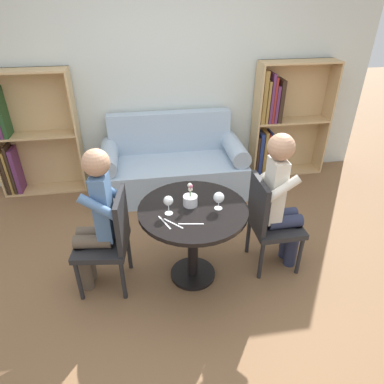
# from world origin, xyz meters

# --- Properties ---
(ground_plane) EXTENTS (16.00, 16.00, 0.00)m
(ground_plane) POSITION_xyz_m (0.00, 0.00, 0.00)
(ground_plane) COLOR brown
(back_wall) EXTENTS (5.20, 0.05, 2.70)m
(back_wall) POSITION_xyz_m (0.00, 1.98, 1.35)
(back_wall) COLOR silver
(back_wall) RESTS_ON ground_plane
(round_table) EXTENTS (0.88, 0.88, 0.73)m
(round_table) POSITION_xyz_m (0.00, 0.00, 0.57)
(round_table) COLOR black
(round_table) RESTS_ON ground_plane
(couch) EXTENTS (1.74, 0.80, 0.92)m
(couch) POSITION_xyz_m (0.00, 1.55, 0.31)
(couch) COLOR #9EB2C6
(couch) RESTS_ON ground_plane
(bookshelf_left) EXTENTS (0.98, 0.28, 1.48)m
(bookshelf_left) POSITION_xyz_m (-1.72, 1.83, 0.73)
(bookshelf_left) COLOR tan
(bookshelf_left) RESTS_ON ground_plane
(bookshelf_right) EXTENTS (0.98, 0.28, 1.48)m
(bookshelf_right) POSITION_xyz_m (1.44, 1.82, 0.73)
(bookshelf_right) COLOR tan
(bookshelf_right) RESTS_ON ground_plane
(chair_left) EXTENTS (0.47, 0.47, 0.90)m
(chair_left) POSITION_xyz_m (-0.68, 0.02, 0.49)
(chair_left) COLOR #232326
(chair_left) RESTS_ON ground_plane
(chair_right) EXTENTS (0.43, 0.43, 0.90)m
(chair_right) POSITION_xyz_m (0.68, 0.05, 0.49)
(chair_right) COLOR #232326
(chair_right) RESTS_ON ground_plane
(person_left) EXTENTS (0.44, 0.37, 1.27)m
(person_left) POSITION_xyz_m (-0.77, 0.04, 0.68)
(person_left) COLOR brown
(person_left) RESTS_ON ground_plane
(person_right) EXTENTS (0.42, 0.34, 1.29)m
(person_right) POSITION_xyz_m (0.77, 0.05, 0.70)
(person_right) COLOR #282D47
(person_right) RESTS_ON ground_plane
(wine_glass_left) EXTENTS (0.08, 0.08, 0.16)m
(wine_glass_left) POSITION_xyz_m (-0.20, -0.04, 0.84)
(wine_glass_left) COLOR white
(wine_glass_left) RESTS_ON round_table
(wine_glass_right) EXTENTS (0.09, 0.09, 0.15)m
(wine_glass_right) POSITION_xyz_m (0.20, -0.04, 0.83)
(wine_glass_right) COLOR white
(wine_glass_right) RESTS_ON round_table
(flower_vase) EXTENTS (0.11, 0.11, 0.20)m
(flower_vase) POSITION_xyz_m (-0.01, 0.05, 0.79)
(flower_vase) COLOR silver
(flower_vase) RESTS_ON round_table
(knife_left_setting) EXTENTS (0.19, 0.04, 0.00)m
(knife_left_setting) POSITION_xyz_m (-0.05, -0.21, 0.73)
(knife_left_setting) COLOR silver
(knife_left_setting) RESTS_ON round_table
(fork_left_setting) EXTENTS (0.14, 0.15, 0.00)m
(fork_left_setting) POSITION_xyz_m (-0.18, -0.18, 0.73)
(fork_left_setting) COLOR silver
(fork_left_setting) RESTS_ON round_table
(knife_right_setting) EXTENTS (0.08, 0.18, 0.00)m
(knife_right_setting) POSITION_xyz_m (-0.24, -0.16, 0.73)
(knife_right_setting) COLOR silver
(knife_right_setting) RESTS_ON round_table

